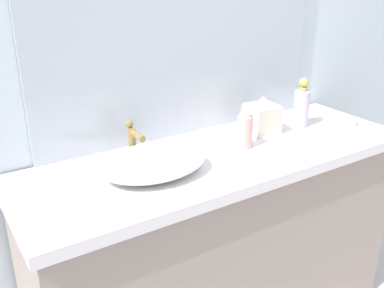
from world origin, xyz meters
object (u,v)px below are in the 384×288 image
object	(u,v)px
sink_basin	(154,162)
candle_jar	(350,121)
lotion_bottle	(245,131)
tissue_box	(262,117)
soap_dispenser	(301,106)

from	to	relation	value
sink_basin	candle_jar	world-z (taller)	sink_basin
lotion_bottle	tissue_box	distance (m)	0.19
sink_basin	soap_dispenser	world-z (taller)	soap_dispenser
sink_basin	soap_dispenser	distance (m)	0.77
candle_jar	lotion_bottle	bearing A→B (deg)	174.37
sink_basin	soap_dispenser	bearing A→B (deg)	5.50
soap_dispenser	lotion_bottle	xyz separation A→B (m)	(-0.36, -0.06, -0.02)
lotion_bottle	candle_jar	world-z (taller)	lotion_bottle
lotion_bottle	sink_basin	bearing A→B (deg)	-177.73
tissue_box	sink_basin	bearing A→B (deg)	-169.27
sink_basin	candle_jar	distance (m)	0.97
candle_jar	soap_dispenser	bearing A→B (deg)	150.23
candle_jar	sink_basin	bearing A→B (deg)	177.71
sink_basin	candle_jar	size ratio (longest dim) A/B	6.54
tissue_box	candle_jar	xyz separation A→B (m)	(0.39, -0.15, -0.05)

